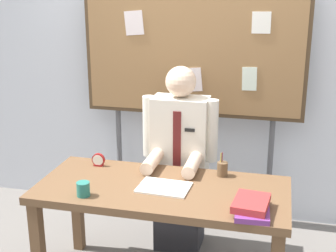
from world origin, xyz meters
name	(u,v)px	position (x,y,z in m)	size (l,w,h in m)	color
back_wall	(197,58)	(0.00, 1.17, 1.35)	(6.40, 0.08, 2.70)	silver
desk	(162,200)	(0.00, 0.00, 0.63)	(1.58, 0.71, 0.72)	brown
person	(180,166)	(0.00, 0.53, 0.65)	(0.55, 0.56, 1.39)	#2D2D33
bulletin_board	(193,53)	(0.00, 0.96, 1.42)	(1.75, 0.09, 1.96)	#4C3823
book_stack	(252,206)	(0.57, -0.21, 0.76)	(0.22, 0.30, 0.07)	#72337F
open_notebook	(164,187)	(0.02, -0.02, 0.73)	(0.32, 0.23, 0.01)	white
desk_clock	(98,160)	(-0.52, 0.23, 0.76)	(0.09, 0.04, 0.09)	maroon
coffee_mug	(83,189)	(-0.42, -0.24, 0.77)	(0.08, 0.08, 0.09)	#267266
pen_holder	(222,169)	(0.34, 0.26, 0.77)	(0.07, 0.07, 0.16)	brown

